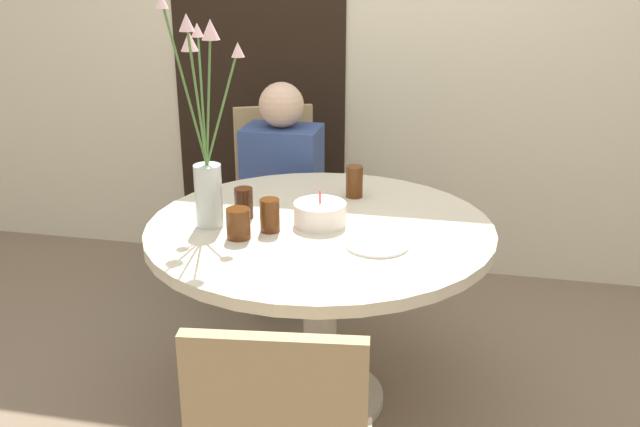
{
  "coord_description": "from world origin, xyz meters",
  "views": [
    {
      "loc": [
        0.48,
        -2.25,
        1.62
      ],
      "look_at": [
        0.0,
        0.0,
        0.76
      ],
      "focal_mm": 40.0,
      "sensor_mm": 36.0,
      "label": 1
    }
  ],
  "objects_px": {
    "chair_far_back": "(278,192)",
    "drink_glass_3": "(244,203)",
    "flower_vase": "(206,148)",
    "drink_glass_2": "(238,223)",
    "person_woman": "(283,204)",
    "side_plate": "(377,245)",
    "drink_glass_0": "(270,215)",
    "birthday_cake": "(321,214)",
    "drink_glass_1": "(354,182)"
  },
  "relations": [
    {
      "from": "chair_far_back",
      "to": "drink_glass_2",
      "type": "bearing_deg",
      "value": -105.38
    },
    {
      "from": "drink_glass_0",
      "to": "drink_glass_1",
      "type": "height_order",
      "value": "drink_glass_1"
    },
    {
      "from": "drink_glass_3",
      "to": "person_woman",
      "type": "relative_size",
      "value": 0.1
    },
    {
      "from": "flower_vase",
      "to": "drink_glass_2",
      "type": "distance_m",
      "value": 0.28
    },
    {
      "from": "drink_glass_1",
      "to": "drink_glass_0",
      "type": "bearing_deg",
      "value": -118.42
    },
    {
      "from": "flower_vase",
      "to": "drink_glass_2",
      "type": "height_order",
      "value": "flower_vase"
    },
    {
      "from": "drink_glass_0",
      "to": "person_woman",
      "type": "distance_m",
      "value": 0.91
    },
    {
      "from": "side_plate",
      "to": "birthday_cake",
      "type": "bearing_deg",
      "value": 145.66
    },
    {
      "from": "birthday_cake",
      "to": "flower_vase",
      "type": "xyz_separation_m",
      "value": [
        -0.37,
        -0.09,
        0.24
      ]
    },
    {
      "from": "chair_far_back",
      "to": "drink_glass_3",
      "type": "height_order",
      "value": "chair_far_back"
    },
    {
      "from": "birthday_cake",
      "to": "flower_vase",
      "type": "relative_size",
      "value": 0.24
    },
    {
      "from": "person_woman",
      "to": "birthday_cake",
      "type": "bearing_deg",
      "value": -65.93
    },
    {
      "from": "drink_glass_2",
      "to": "chair_far_back",
      "type": "bearing_deg",
      "value": 98.54
    },
    {
      "from": "drink_glass_2",
      "to": "person_woman",
      "type": "distance_m",
      "value": 0.97
    },
    {
      "from": "drink_glass_1",
      "to": "chair_far_back",
      "type": "bearing_deg",
      "value": 128.56
    },
    {
      "from": "chair_far_back",
      "to": "birthday_cake",
      "type": "bearing_deg",
      "value": -89.87
    },
    {
      "from": "drink_glass_0",
      "to": "drink_glass_2",
      "type": "relative_size",
      "value": 1.12
    },
    {
      "from": "side_plate",
      "to": "person_woman",
      "type": "height_order",
      "value": "person_woman"
    },
    {
      "from": "flower_vase",
      "to": "person_woman",
      "type": "distance_m",
      "value": 0.98
    },
    {
      "from": "birthday_cake",
      "to": "side_plate",
      "type": "bearing_deg",
      "value": -34.34
    },
    {
      "from": "drink_glass_0",
      "to": "drink_glass_3",
      "type": "distance_m",
      "value": 0.16
    },
    {
      "from": "drink_glass_1",
      "to": "drink_glass_3",
      "type": "relative_size",
      "value": 1.12
    },
    {
      "from": "drink_glass_2",
      "to": "drink_glass_3",
      "type": "bearing_deg",
      "value": 102.3
    },
    {
      "from": "flower_vase",
      "to": "drink_glass_0",
      "type": "relative_size",
      "value": 6.79
    },
    {
      "from": "flower_vase",
      "to": "drink_glass_0",
      "type": "height_order",
      "value": "flower_vase"
    },
    {
      "from": "drink_glass_3",
      "to": "chair_far_back",
      "type": "bearing_deg",
      "value": 97.74
    },
    {
      "from": "chair_far_back",
      "to": "side_plate",
      "type": "distance_m",
      "value": 1.23
    },
    {
      "from": "birthday_cake",
      "to": "drink_glass_3",
      "type": "distance_m",
      "value": 0.28
    },
    {
      "from": "chair_far_back",
      "to": "drink_glass_1",
      "type": "bearing_deg",
      "value": -75.36
    },
    {
      "from": "birthday_cake",
      "to": "flower_vase",
      "type": "bearing_deg",
      "value": -166.72
    },
    {
      "from": "person_woman",
      "to": "drink_glass_3",
      "type": "bearing_deg",
      "value": -85.71
    },
    {
      "from": "drink_glass_3",
      "to": "person_woman",
      "type": "distance_m",
      "value": 0.79
    },
    {
      "from": "chair_far_back",
      "to": "person_woman",
      "type": "relative_size",
      "value": 0.85
    },
    {
      "from": "side_plate",
      "to": "drink_glass_0",
      "type": "relative_size",
      "value": 1.8
    },
    {
      "from": "drink_glass_2",
      "to": "person_woman",
      "type": "relative_size",
      "value": 0.1
    },
    {
      "from": "birthday_cake",
      "to": "drink_glass_2",
      "type": "distance_m",
      "value": 0.3
    },
    {
      "from": "birthday_cake",
      "to": "drink_glass_2",
      "type": "relative_size",
      "value": 1.78
    },
    {
      "from": "person_woman",
      "to": "chair_far_back",
      "type": "bearing_deg",
      "value": 113.92
    },
    {
      "from": "side_plate",
      "to": "person_woman",
      "type": "distance_m",
      "value": 1.08
    },
    {
      "from": "chair_far_back",
      "to": "side_plate",
      "type": "xyz_separation_m",
      "value": [
        0.62,
        -1.05,
        0.21
      ]
    },
    {
      "from": "drink_glass_0",
      "to": "drink_glass_3",
      "type": "bearing_deg",
      "value": 139.69
    },
    {
      "from": "birthday_cake",
      "to": "person_woman",
      "type": "relative_size",
      "value": 0.17
    },
    {
      "from": "chair_far_back",
      "to": "drink_glass_0",
      "type": "bearing_deg",
      "value": -100.01
    },
    {
      "from": "side_plate",
      "to": "drink_glass_1",
      "type": "xyz_separation_m",
      "value": [
        -0.15,
        0.46,
        0.06
      ]
    },
    {
      "from": "chair_far_back",
      "to": "drink_glass_0",
      "type": "xyz_separation_m",
      "value": [
        0.25,
        -0.99,
        0.26
      ]
    },
    {
      "from": "drink_glass_1",
      "to": "drink_glass_3",
      "type": "distance_m",
      "value": 0.46
    },
    {
      "from": "birthday_cake",
      "to": "person_woman",
      "type": "bearing_deg",
      "value": 114.07
    },
    {
      "from": "drink_glass_2",
      "to": "side_plate",
      "type": "bearing_deg",
      "value": 3.2
    },
    {
      "from": "side_plate",
      "to": "drink_glass_1",
      "type": "relative_size",
      "value": 1.69
    },
    {
      "from": "flower_vase",
      "to": "drink_glass_2",
      "type": "relative_size",
      "value": 7.59
    }
  ]
}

